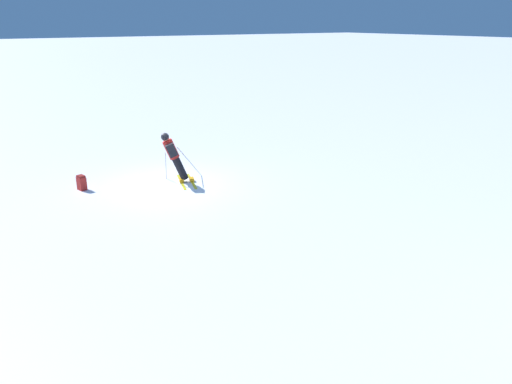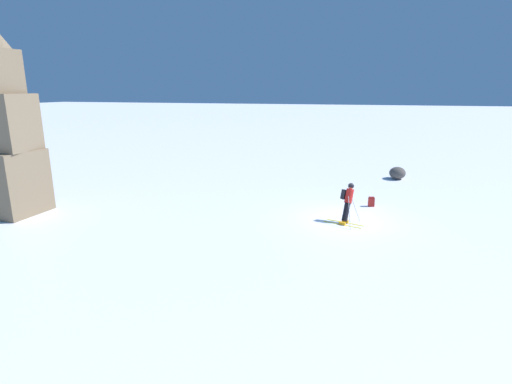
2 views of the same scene
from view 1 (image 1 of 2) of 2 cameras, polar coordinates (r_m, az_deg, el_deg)
The scene contains 3 objects.
ground_plane at distance 17.26m, azimuth -10.06°, elevation 0.75°, with size 300.00×300.00×0.00m, color white.
skier at distance 17.18m, azimuth -9.37°, elevation 4.19°, with size 1.61×1.83×1.82m.
spare_backpack at distance 17.46m, azimuth -19.31°, elevation 1.00°, with size 0.28×0.34×0.50m.
Camera 1 is at (6.39, 15.11, 5.36)m, focal length 35.00 mm.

